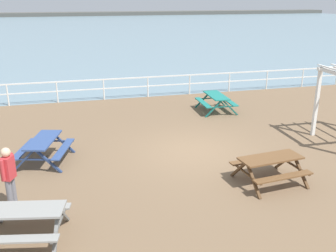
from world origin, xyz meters
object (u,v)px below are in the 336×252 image
object	(u,v)px
picnic_table_mid_centre	(22,217)
visitor	(9,175)
picnic_table_near_right	(44,145)
picnic_table_near_left	(216,99)
picnic_table_far_left	(270,163)

from	to	relation	value
picnic_table_mid_centre	visitor	bearing A→B (deg)	117.09
picnic_table_near_right	visitor	bearing A→B (deg)	-177.07
picnic_table_near_left	visitor	bearing A→B (deg)	131.95
picnic_table_near_right	visitor	distance (m)	2.93
picnic_table_near_right	picnic_table_mid_centre	world-z (taller)	same
picnic_table_near_left	visitor	world-z (taller)	visitor
picnic_table_near_right	picnic_table_near_left	bearing A→B (deg)	-45.88
picnic_table_near_right	visitor	world-z (taller)	visitor
picnic_table_mid_centre	picnic_table_far_left	distance (m)	6.63
picnic_table_near_right	visitor	size ratio (longest dim) A/B	1.29
picnic_table_near_left	picnic_table_mid_centre	world-z (taller)	same
picnic_table_far_left	visitor	bearing A→B (deg)	171.42
picnic_table_near_right	picnic_table_mid_centre	xyz separation A→B (m)	(-0.26, -4.26, 0.00)
picnic_table_mid_centre	visitor	distance (m)	1.52
visitor	picnic_table_far_left	bearing A→B (deg)	19.60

